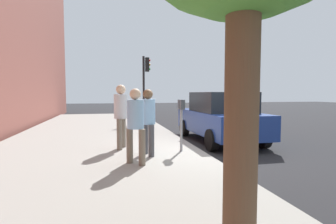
# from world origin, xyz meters

# --- Properties ---
(ground_plane) EXTENTS (80.00, 80.00, 0.00)m
(ground_plane) POSITION_xyz_m (0.00, 0.00, 0.00)
(ground_plane) COLOR #232326
(ground_plane) RESTS_ON ground
(sidewalk_slab) EXTENTS (28.00, 6.00, 0.15)m
(sidewalk_slab) POSITION_xyz_m (0.00, 3.00, 0.07)
(sidewalk_slab) COLOR gray
(sidewalk_slab) RESTS_ON ground_plane
(parking_meter) EXTENTS (0.36, 0.12, 1.41)m
(parking_meter) POSITION_xyz_m (-0.15, 0.59, 1.17)
(parking_meter) COLOR gray
(parking_meter) RESTS_ON sidewalk_slab
(pedestrian_at_meter) EXTENTS (0.50, 0.37, 1.68)m
(pedestrian_at_meter) POSITION_xyz_m (-0.41, 1.54, 1.13)
(pedestrian_at_meter) COLOR #47474C
(pedestrian_at_meter) RESTS_ON sidewalk_slab
(pedestrian_bystander) EXTENTS (0.42, 0.40, 1.69)m
(pedestrian_bystander) POSITION_xyz_m (-1.21, 1.94, 1.13)
(pedestrian_bystander) COLOR #726656
(pedestrian_bystander) RESTS_ON sidewalk_slab
(parking_officer) EXTENTS (0.53, 0.40, 1.82)m
(parking_officer) POSITION_xyz_m (0.58, 2.17, 1.24)
(parking_officer) COLOR #726656
(parking_officer) RESTS_ON sidewalk_slab
(parked_sedan_near) EXTENTS (4.41, 1.99, 1.77)m
(parked_sedan_near) POSITION_xyz_m (1.71, -1.35, 0.89)
(parked_sedan_near) COLOR navy
(parked_sedan_near) RESTS_ON ground_plane
(traffic_signal) EXTENTS (0.24, 0.44, 3.60)m
(traffic_signal) POSITION_xyz_m (7.48, 0.51, 2.58)
(traffic_signal) COLOR black
(traffic_signal) RESTS_ON sidewalk_slab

